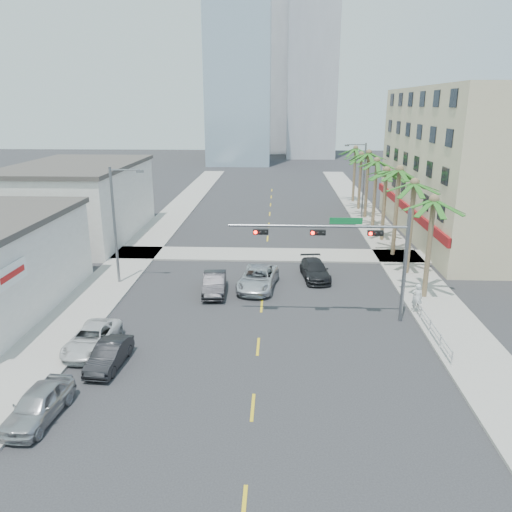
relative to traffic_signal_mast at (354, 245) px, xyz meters
The scene contains 28 objects.
ground 11.06m from the traffic_signal_mast, 126.03° to the right, with size 260.00×260.00×0.00m, color #262628.
sidewalk_right 14.44m from the traffic_signal_mast, 62.71° to the left, with size 4.00×120.00×0.15m, color gray.
sidewalk_left 22.05m from the traffic_signal_mast, 145.89° to the left, with size 4.00×120.00×0.15m, color gray.
sidewalk_cross 15.99m from the traffic_signal_mast, 112.38° to the left, with size 80.00×4.00×0.15m, color gray.
building_right 27.47m from the traffic_signal_mast, 53.68° to the left, with size 15.25×28.00×15.00m.
building_left_far 32.30m from the traffic_signal_mast, 141.59° to the left, with size 11.00×18.00×7.20m, color beige.
tower_far_left 90.14m from the traffic_signal_mast, 99.00° to the left, with size 14.00×14.00×48.00m, color #99B2C6.
tower_far_right 105.10m from the traffic_signal_mast, 88.20° to the left, with size 12.00×12.00×60.00m, color #ADADB2.
tower_far_center 118.45m from the traffic_signal_mast, 94.29° to the left, with size 16.00×16.00×42.00m, color #ADADB2.
traffic_signal_mast is the anchor object (origin of this frame).
palm_tree_0 7.37m from the traffic_signal_mast, 34.84° to the left, with size 4.80×4.80×7.80m.
palm_tree_1 11.18m from the traffic_signal_mast, 57.84° to the left, with size 4.80×4.80×8.16m.
palm_tree_2 15.81m from the traffic_signal_mast, 68.07° to the left, with size 4.80×4.80×8.52m.
palm_tree_3 20.59m from the traffic_signal_mast, 73.51° to the left, with size 4.80×4.80×7.80m.
palm_tree_4 25.63m from the traffic_signal_mast, 76.83° to the left, with size 4.80×4.80×8.16m.
palm_tree_5 30.72m from the traffic_signal_mast, 79.05° to the left, with size 4.80×4.80×8.52m.
palm_tree_6 35.78m from the traffic_signal_mast, 80.63° to the left, with size 4.80×4.80×7.80m.
palm_tree_7 40.93m from the traffic_signal_mast, 81.82° to the left, with size 4.80×4.80×8.16m.
streetlight_left 17.84m from the traffic_signal_mast, 160.18° to the left, with size 2.55×0.25×9.00m.
streetlight_right 30.50m from the traffic_signal_mast, 80.16° to the left, with size 2.55×0.25×9.00m.
guardrail 6.59m from the traffic_signal_mast, 23.39° to the right, with size 0.08×8.08×1.00m.
car_parked_near 19.38m from the traffic_signal_mast, 143.52° to the right, with size 1.72×4.27×1.46m, color #A7A8AC.
car_parked_mid 15.70m from the traffic_signal_mast, 154.40° to the right, with size 1.37×3.94×1.30m, color black.
car_parked_far 16.49m from the traffic_signal_mast, 162.86° to the right, with size 2.19×4.76×1.32m, color silver.
car_lane_left 11.18m from the traffic_signal_mast, 154.86° to the left, with size 1.60×4.58×1.51m, color black.
car_lane_center 9.36m from the traffic_signal_mast, 138.07° to the left, with size 2.58×5.60×1.56m, color silver.
car_lane_right 9.25m from the traffic_signal_mast, 102.30° to the left, with size 1.96×4.83×1.40m, color black.
pedestrian 6.12m from the traffic_signal_mast, 15.48° to the left, with size 0.71×0.47×1.95m, color silver.
Camera 1 is at (1.05, -21.89, 13.42)m, focal length 35.00 mm.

